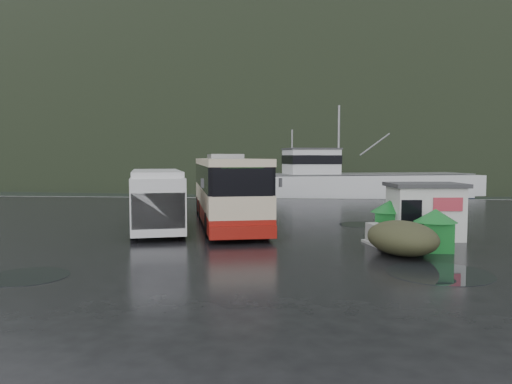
# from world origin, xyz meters

# --- Properties ---
(ground) EXTENTS (160.00, 160.00, 0.00)m
(ground) POSITION_xyz_m (0.00, 0.00, 0.00)
(ground) COLOR black
(ground) RESTS_ON ground
(harbor_water) EXTENTS (300.00, 180.00, 0.02)m
(harbor_water) POSITION_xyz_m (0.00, 110.00, 0.00)
(harbor_water) COLOR black
(harbor_water) RESTS_ON ground
(quay_edge) EXTENTS (160.00, 0.60, 1.50)m
(quay_edge) POSITION_xyz_m (0.00, 20.00, 0.00)
(quay_edge) COLOR #999993
(quay_edge) RESTS_ON ground
(headland) EXTENTS (780.00, 540.00, 570.00)m
(headland) POSITION_xyz_m (10.00, 250.00, 0.00)
(headland) COLOR black
(headland) RESTS_ON ground
(coach_bus) EXTENTS (6.02, 12.81, 3.51)m
(coach_bus) POSITION_xyz_m (-2.52, 4.44, 0.00)
(coach_bus) COLOR beige
(coach_bus) RESTS_ON ground
(white_van) EXTENTS (4.15, 6.99, 2.77)m
(white_van) POSITION_xyz_m (-5.30, 1.59, 0.00)
(white_van) COLOR silver
(white_van) RESTS_ON ground
(waste_bin_left) EXTENTS (1.35, 1.35, 1.56)m
(waste_bin_left) POSITION_xyz_m (4.82, 0.47, 0.00)
(waste_bin_left) COLOR #126521
(waste_bin_left) RESTS_ON ground
(waste_bin_right) EXTENTS (1.10, 1.10, 1.51)m
(waste_bin_right) POSITION_xyz_m (5.92, -2.31, 0.00)
(waste_bin_right) COLOR #126521
(waste_bin_right) RESTS_ON ground
(dome_tent) EXTENTS (3.05, 3.54, 1.17)m
(dome_tent) POSITION_xyz_m (4.62, -3.09, 0.00)
(dome_tent) COLOR #363721
(dome_tent) RESTS_ON ground
(ticket_kiosk) EXTENTS (3.16, 2.53, 2.29)m
(ticket_kiosk) POSITION_xyz_m (6.21, 0.42, 0.00)
(ticket_kiosk) COLOR silver
(ticket_kiosk) RESTS_ON ground
(jersey_barrier_a) EXTENTS (1.15, 1.68, 0.77)m
(jersey_barrier_a) POSITION_xyz_m (4.13, -1.12, 0.00)
(jersey_barrier_a) COLOR #999993
(jersey_barrier_a) RESTS_ON ground
(jersey_barrier_b) EXTENTS (1.08, 1.63, 0.75)m
(jersey_barrier_b) POSITION_xyz_m (4.82, -1.60, 0.00)
(jersey_barrier_b) COLOR #999993
(jersey_barrier_b) RESTS_ON ground
(fishing_trawler) EXTENTS (24.28, 11.42, 9.50)m
(fishing_trawler) POSITION_xyz_m (7.46, 28.42, 0.00)
(fishing_trawler) COLOR silver
(fishing_trawler) RESTS_ON ground
(puddles) EXTENTS (14.30, 14.04, 0.01)m
(puddles) POSITION_xyz_m (1.78, -3.24, 0.00)
(puddles) COLOR black
(puddles) RESTS_ON ground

